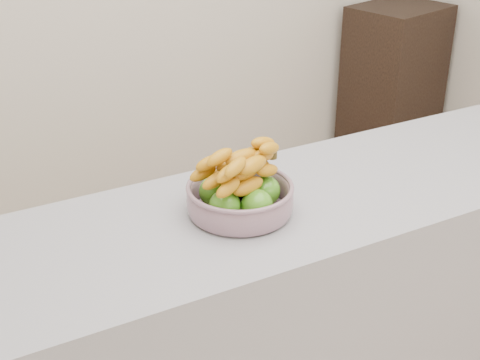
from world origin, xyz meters
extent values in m
cube|color=#A5A5AE|center=(0.00, 0.18, 0.45)|extent=(2.00, 0.60, 0.90)
cube|color=black|center=(1.65, 1.78, 0.48)|extent=(0.62, 0.54, 0.96)
cylinder|color=#8F98AC|center=(-0.29, 0.18, 0.91)|extent=(0.25, 0.25, 0.01)
torus|color=#8F98AC|center=(-0.29, 0.18, 0.98)|extent=(0.29, 0.29, 0.01)
sphere|color=#2F8C18|center=(-0.28, 0.11, 0.95)|extent=(0.09, 0.09, 0.09)
sphere|color=#2F8C18|center=(-0.22, 0.17, 0.95)|extent=(0.09, 0.09, 0.09)
sphere|color=#2F8C18|center=(-0.26, 0.24, 0.95)|extent=(0.09, 0.09, 0.09)
sphere|color=#2F8C18|center=(-0.34, 0.23, 0.95)|extent=(0.09, 0.09, 0.09)
sphere|color=#2F8C18|center=(-0.35, 0.14, 0.95)|extent=(0.09, 0.09, 0.09)
ellipsoid|color=orange|center=(-0.29, 0.13, 1.00)|extent=(0.19, 0.09, 0.04)
ellipsoid|color=orange|center=(-0.30, 0.18, 1.00)|extent=(0.19, 0.07, 0.04)
ellipsoid|color=orange|center=(-0.31, 0.22, 1.00)|extent=(0.19, 0.05, 0.04)
ellipsoid|color=orange|center=(-0.29, 0.15, 1.04)|extent=(0.19, 0.11, 0.04)
ellipsoid|color=orange|center=(-0.29, 0.20, 1.04)|extent=(0.19, 0.05, 0.04)
ellipsoid|color=orange|center=(-0.28, 0.18, 1.07)|extent=(0.19, 0.07, 0.04)
ellipsoid|color=orange|center=(-0.28, 0.13, 1.06)|extent=(0.19, 0.11, 0.04)
cylinder|color=#453816|center=(-0.18, 0.20, 1.05)|extent=(0.03, 0.03, 0.03)
camera|label=1|loc=(-1.05, -1.22, 1.81)|focal=50.00mm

